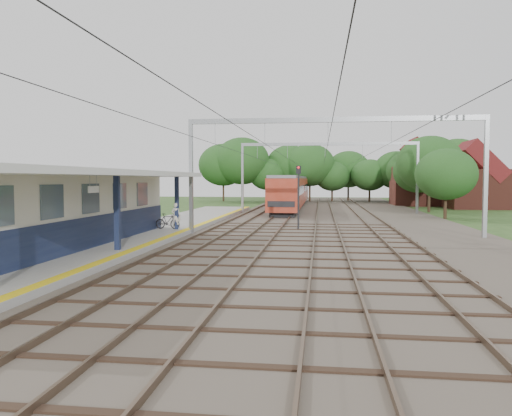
{
  "coord_description": "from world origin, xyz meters",
  "views": [
    {
      "loc": [
        2.81,
        -14.48,
        3.4
      ],
      "look_at": [
        -1.2,
        16.33,
        1.6
      ],
      "focal_mm": 35.0,
      "sensor_mm": 36.0,
      "label": 1
    }
  ],
  "objects_px": {
    "bicycle": "(168,221)",
    "train": "(293,191)",
    "person": "(176,216)",
    "signal_post": "(298,190)"
  },
  "relations": [
    {
      "from": "train",
      "to": "signal_post",
      "type": "height_order",
      "value": "signal_post"
    },
    {
      "from": "person",
      "to": "bicycle",
      "type": "height_order",
      "value": "person"
    },
    {
      "from": "person",
      "to": "train",
      "type": "relative_size",
      "value": 0.05
    },
    {
      "from": "bicycle",
      "to": "train",
      "type": "xyz_separation_m",
      "value": [
        6.0,
        29.57,
        1.21
      ]
    },
    {
      "from": "train",
      "to": "person",
      "type": "bearing_deg",
      "value": -100.46
    },
    {
      "from": "person",
      "to": "signal_post",
      "type": "height_order",
      "value": "signal_post"
    },
    {
      "from": "train",
      "to": "signal_post",
      "type": "xyz_separation_m",
      "value": [
        1.85,
        -26.14,
        0.65
      ]
    },
    {
      "from": "bicycle",
      "to": "signal_post",
      "type": "xyz_separation_m",
      "value": [
        7.85,
        3.43,
        1.86
      ]
    },
    {
      "from": "bicycle",
      "to": "signal_post",
      "type": "height_order",
      "value": "signal_post"
    },
    {
      "from": "signal_post",
      "to": "bicycle",
      "type": "bearing_deg",
      "value": -138.79
    }
  ]
}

